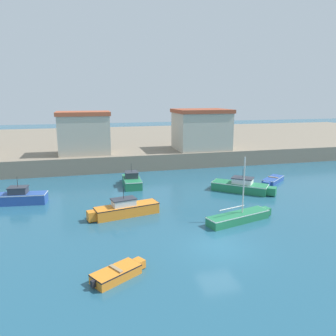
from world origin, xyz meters
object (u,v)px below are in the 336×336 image
dinghy_orange_3 (118,273)px  harbor_shed_near_wharf (84,133)px  dinghy_blue_2 (273,180)px  harbor_shed_far_end (201,129)px  motorboat_blue_4 (19,197)px  sailboat_green_0 (239,217)px  motorboat_green_6 (132,180)px  motorboat_orange_1 (125,209)px  motorboat_green_5 (242,186)px

dinghy_orange_3 → harbor_shed_near_wharf: (-1.35, 27.45, 4.53)m
dinghy_blue_2 → harbor_shed_far_end: 13.60m
dinghy_orange_3 → motorboat_blue_4: bearing=116.6°
harbor_shed_far_end → dinghy_orange_3: bearing=-118.0°
motorboat_blue_4 → harbor_shed_far_end: 25.83m
sailboat_green_0 → dinghy_blue_2: bearing=47.5°
dinghy_orange_3 → motorboat_blue_4: 16.27m
motorboat_green_6 → harbor_shed_near_wharf: size_ratio=0.73×
motorboat_orange_1 → harbor_shed_near_wharf: (-2.88, 18.29, 4.26)m
harbor_shed_near_wharf → harbor_shed_far_end: harbor_shed_far_end is taller
motorboat_orange_1 → harbor_shed_far_end: bearing=54.5°
motorboat_green_5 → motorboat_blue_4: bearing=175.8°
motorboat_orange_1 → harbor_shed_far_end: (13.12, 18.36, 4.33)m
motorboat_green_6 → motorboat_blue_4: bearing=-162.0°
motorboat_orange_1 → motorboat_green_5: 12.84m
dinghy_blue_2 → motorboat_green_6: motorboat_green_6 is taller
sailboat_green_0 → dinghy_orange_3: 11.42m
motorboat_green_5 → harbor_shed_far_end: size_ratio=0.77×
sailboat_green_0 → motorboat_green_5: size_ratio=1.03×
motorboat_orange_1 → harbor_shed_far_end: 22.97m
motorboat_blue_4 → motorboat_green_6: 11.15m
motorboat_green_5 → sailboat_green_0: bearing=-117.9°
harbor_shed_far_end → dinghy_blue_2: bearing=-71.0°
motorboat_green_5 → motorboat_green_6: (-10.45, 4.97, 0.02)m
motorboat_green_5 → harbor_shed_near_wharf: bearing=136.4°
sailboat_green_0 → motorboat_blue_4: bearing=152.7°
motorboat_orange_1 → sailboat_green_0: bearing=-22.5°
motorboat_green_5 → harbor_shed_far_end: 15.16m
motorboat_orange_1 → motorboat_blue_4: (-8.81, 5.38, 0.04)m
motorboat_blue_4 → harbor_shed_near_wharf: harbor_shed_near_wharf is taller
dinghy_orange_3 → motorboat_green_5: bearing=43.4°
sailboat_green_0 → motorboat_orange_1: 9.06m
dinghy_orange_3 → harbor_shed_far_end: size_ratio=0.42×
sailboat_green_0 → harbor_shed_near_wharf: size_ratio=0.89×
motorboat_green_5 → harbor_shed_far_end: bearing=86.6°
dinghy_orange_3 → motorboat_green_6: (3.34, 17.99, 0.29)m
sailboat_green_0 → harbor_shed_far_end: size_ratio=0.79×
dinghy_orange_3 → motorboat_green_6: 18.30m
motorboat_blue_4 → harbor_shed_near_wharf: (5.92, 12.90, 4.22)m
motorboat_orange_1 → motorboat_green_6: motorboat_green_6 is taller
sailboat_green_0 → motorboat_green_5: sailboat_green_0 is taller
dinghy_blue_2 → harbor_shed_near_wharf: size_ratio=0.57×
dinghy_orange_3 → motorboat_green_5: motorboat_green_5 is taller
sailboat_green_0 → harbor_shed_far_end: bearing=77.7°
dinghy_blue_2 → motorboat_green_5: bearing=-154.5°
dinghy_blue_2 → motorboat_green_5: 5.59m
motorboat_orange_1 → motorboat_blue_4: bearing=148.6°
motorboat_blue_4 → sailboat_green_0: bearing=-27.3°
dinghy_blue_2 → dinghy_orange_3: size_ratio=1.21×
sailboat_green_0 → motorboat_orange_1: sailboat_green_0 is taller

